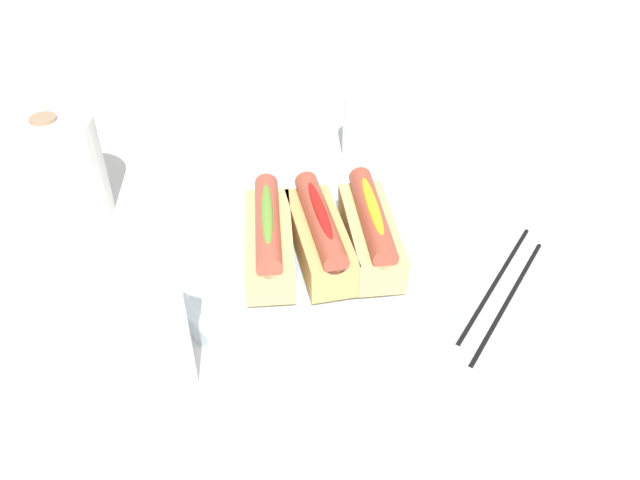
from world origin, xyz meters
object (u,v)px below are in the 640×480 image
Objects in this scene: hotdog_side at (269,237)px; chopstick_near at (496,279)px; chopstick_far at (509,298)px; water_glass at (367,130)px; napkin_box at (131,366)px; serving_bowl at (320,264)px; hotdog_front at (371,231)px; hotdog_back at (320,234)px; paper_towel_roll at (58,168)px.

hotdog_side is 0.26m from chopstick_near.
hotdog_side reaches higher than chopstick_far.
hotdog_side reaches higher than water_glass.
hotdog_side is 0.22m from napkin_box.
hotdog_front is at bearing -75.29° from serving_bowl.
hotdog_back is at bearing -75.29° from hotdog_side.
chopstick_far is at bearing -135.27° from chopstick_near.
hotdog_side is 0.72× the size of chopstick_far.
hotdog_back reaches higher than chopstick_far.
hotdog_back is 0.20m from chopstick_near.
water_glass is 0.51m from napkin_box.
napkin_box is (-0.29, -0.21, 0.01)m from paper_towel_roll.
hotdog_front is at bearing -173.59° from water_glass.
hotdog_side is at bearing 104.71° from hotdog_back.
water_glass is 0.41× the size of chopstick_near.
hotdog_front is 1.00× the size of hotdog_back.
chopstick_far is at bearing -146.80° from water_glass.
hotdog_back is at bearing 104.71° from hotdog_front.
hotdog_back is (0.00, -0.00, 0.04)m from serving_bowl.
hotdog_front is 0.06m from hotdog_back.
serving_bowl is 0.07m from hotdog_front.
paper_towel_roll reaches higher than water_glass.
hotdog_front is (0.01, -0.05, 0.04)m from serving_bowl.
napkin_box is (-0.22, 0.12, 0.06)m from serving_bowl.
serving_bowl reaches higher than chopstick_near.
water_glass is (0.25, 0.03, -0.02)m from hotdog_front.
paper_towel_roll is 0.61× the size of chopstick_far.
serving_bowl is at bearing -17.04° from napkin_box.
hotdog_front is 0.72× the size of chopstick_near.
paper_towel_roll is at bearing 104.66° from chopstick_far.
napkin_box is (-0.49, 0.15, 0.04)m from water_glass.
water_glass reaches higher than chopstick_near.
hotdog_front reaches higher than chopstick_near.
napkin_box reaches higher than hotdog_side.
serving_bowl is at bearing -75.29° from hotdog_side.
chopstick_far is (-0.01, -0.21, -0.05)m from hotdog_back.
paper_towel_roll reaches higher than chopstick_near.
hotdog_side is at bearing 104.71° from serving_bowl.
serving_bowl is 0.20m from chopstick_near.
hotdog_back is (-0.01, 0.05, 0.00)m from hotdog_front.
water_glass is at bearing 57.35° from chopstick_near.
paper_towel_roll reaches higher than hotdog_back.
serving_bowl is 0.27m from water_glass.
water_glass is at bearing -5.24° from serving_bowl.
hotdog_side is 0.29m from water_glass.
napkin_box reaches higher than paper_towel_roll.
chopstick_near is (0.02, -0.19, -0.01)m from serving_bowl.
napkin_box is at bearing 145.43° from chopstick_far.
chopstick_near is at bearing -82.20° from hotdog_side.
napkin_box is at bearing -143.81° from paper_towel_roll.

